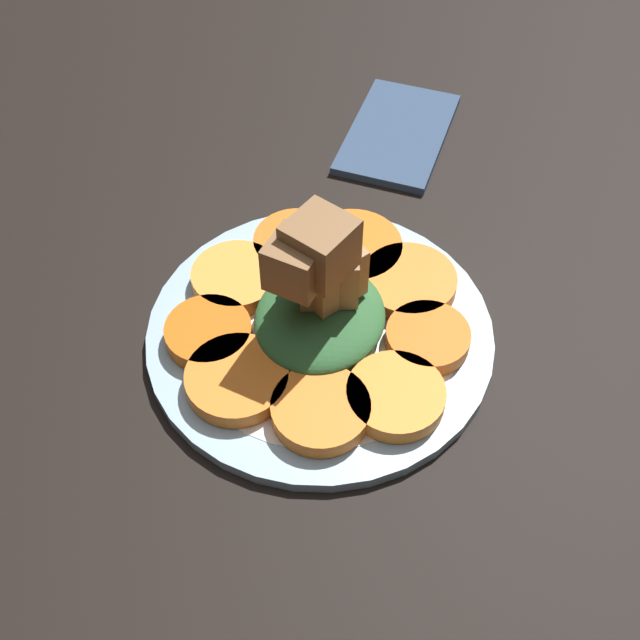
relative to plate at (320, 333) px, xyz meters
The scene contains 14 objects.
table_slab 1.52cm from the plate, ahead, with size 120.00×120.00×2.00cm, color black.
plate is the anchor object (origin of this frame).
carrot_slice_0 8.57cm from the plate, 122.30° to the right, with size 7.01×7.01×1.37cm, color orange.
carrot_slice_1 8.22cm from the plate, 81.32° to the right, with size 6.28×6.28×1.37cm, color orange.
carrot_slice_2 8.18cm from the plate, 40.73° to the right, with size 7.50×7.50×1.37cm, color orange.
carrot_slice_3 8.28cm from the plate, ahead, with size 8.06×8.06×1.37cm, color orange.
carrot_slice_4 8.55cm from the plate, 31.65° to the left, with size 7.16×7.16×1.37cm, color orange.
carrot_slice_5 8.14cm from the plate, 74.39° to the left, with size 7.04×7.04×1.37cm, color orange.
carrot_slice_6 8.47cm from the plate, 115.61° to the left, with size 6.49×6.49×1.37cm, color #D45F12.
carrot_slice_7 7.97cm from the plate, 150.25° to the left, with size 7.43×7.43×1.37cm, color orange.
carrot_slice_8 7.86cm from the plate, 160.72° to the right, with size 6.97×6.97×1.37cm, color orange.
center_pile 4.44cm from the plate, 19.59° to the left, with size 10.78×9.71×10.93cm.
fork 6.31cm from the plate, 77.35° to the right, with size 17.94×5.04×0.40cm.
napkin 25.62cm from the plate, ahead, with size 14.76×8.86×0.80cm.
Camera 1 is at (-35.90, -12.32, 50.63)cm, focal length 45.00 mm.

